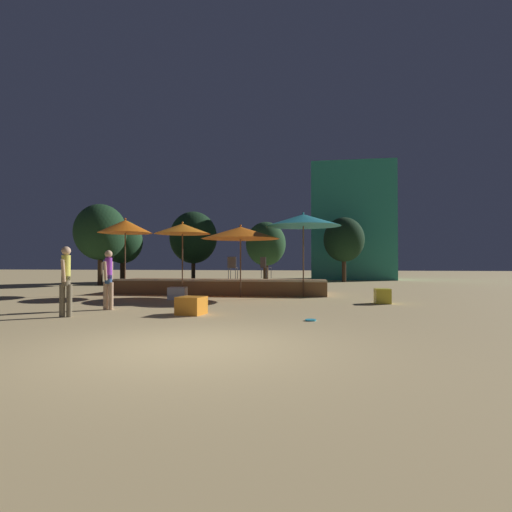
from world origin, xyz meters
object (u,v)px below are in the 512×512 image
Objects in this scene: patio_umbrella_0 at (125,227)px; person_0 at (108,278)px; patio_umbrella_2 at (183,229)px; background_tree_0 at (193,238)px; patio_umbrella_3 at (241,233)px; person_1 at (66,279)px; cube_seat_1 at (382,296)px; frisbee_disc at (311,320)px; cube_seat_2 at (191,306)px; background_tree_3 at (266,244)px; background_tree_2 at (122,242)px; bistro_chair_1 at (265,265)px; background_tree_1 at (344,240)px; bistro_chair_0 at (232,265)px; background_tree_4 at (100,232)px; cube_seat_0 at (178,293)px; patio_umbrella_1 at (303,220)px.

person_0 is at bearing -67.56° from patio_umbrella_0.
background_tree_0 is (-3.44, 12.12, 0.44)m from patio_umbrella_2.
patio_umbrella_3 is 7.02m from person_1.
frisbee_disc is (-2.20, -4.14, -0.22)m from cube_seat_1.
background_tree_3 is (0.34, 11.90, 2.09)m from cube_seat_2.
cube_seat_1 is 0.12× the size of background_tree_2.
bistro_chair_1 is 3.63× the size of frisbee_disc.
bistro_chair_0 is at bearing -114.42° from background_tree_1.
background_tree_2 reaches higher than person_1.
background_tree_4 is (-0.00, -2.64, 0.42)m from background_tree_2.
background_tree_4 is (-9.30, 11.71, 2.84)m from cube_seat_2.
patio_umbrella_2 is at bearing -74.16° from background_tree_0.
bistro_chair_1 reaches higher than cube_seat_0.
person_1 is at bearing 74.84° from bistro_chair_0.
frisbee_disc is 18.60m from background_tree_1.
cube_seat_1 is 1.97× the size of frisbee_disc.
person_0 is (2.09, -5.06, -1.91)m from patio_umbrella_0.
patio_umbrella_3 is 3.32× the size of bistro_chair_1.
background_tree_2 reaches higher than patio_umbrella_1.
patio_umbrella_0 reaches higher than bistro_chair_1.
patio_umbrella_0 reaches higher than cube_seat_2.
patio_umbrella_1 reaches higher than patio_umbrella_2.
cube_seat_1 is at bearing -37.59° from patio_umbrella_1.
cube_seat_2 is 0.79× the size of bistro_chair_0.
background_tree_0 is at bearing -60.50° from bistro_chair_0.
patio_umbrella_2 is at bearing -110.28° from person_1.
frisbee_disc is 0.05× the size of background_tree_4.
cube_seat_2 is (-2.61, -5.49, -2.69)m from patio_umbrella_1.
person_1 is 7.59m from bistro_chair_0.
background_tree_0 is at bearing 40.20° from background_tree_2.
background_tree_1 reaches higher than background_tree_3.
patio_umbrella_1 is 4.21m from cube_seat_1.
background_tree_2 is at bearing 122.95° from cube_seat_2.
person_1 is 14.33m from background_tree_4.
cube_seat_2 is 15.22m from background_tree_4.
background_tree_3 is at bearing 77.15° from person_0.
patio_umbrella_1 is at bearing -55.78° from background_tree_0.
person_1 is 13.27m from background_tree_3.
background_tree_1 is at bearing -109.97° from bistro_chair_0.
background_tree_2 is 0.86× the size of background_tree_4.
patio_umbrella_1 is 6.79m from frisbee_disc.
background_tree_0 is at bearing 105.54° from cube_seat_0.
person_1 is (-0.72, -6.28, -1.72)m from patio_umbrella_2.
background_tree_1 is 7.35m from background_tree_3.
background_tree_0 is at bearing 94.21° from patio_umbrella_0.
background_tree_3 is (9.64, -2.45, -0.32)m from background_tree_2.
cube_seat_0 is at bearing -46.11° from background_tree_4.
background_tree_0 reaches higher than bistro_chair_0.
background_tree_2 is at bearing -166.89° from background_tree_1.
patio_umbrella_2 is at bearing -51.34° from background_tree_2.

